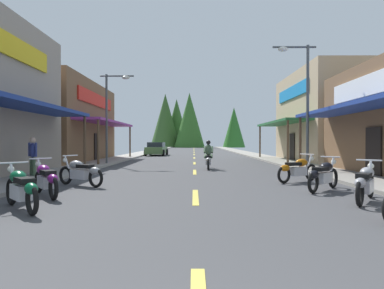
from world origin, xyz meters
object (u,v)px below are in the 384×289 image
(motorcycle_parked_right_2, at_px, (323,175))
(motorcycle_parked_left_2, at_px, (81,172))
(motorcycle_parked_right_3, at_px, (297,169))
(rider_cruising_lead, at_px, (208,157))
(streetlamp_left, at_px, (112,105))
(motorcycle_parked_right_1, at_px, (365,183))
(pedestrian_by_shop, at_px, (33,154))
(streetlamp_right, at_px, (301,89))
(parked_car_curbside, at_px, (157,149))
(motorcycle_parked_left_1, at_px, (46,179))
(motorcycle_parked_left_0, at_px, (21,188))

(motorcycle_parked_right_2, relative_size, motorcycle_parked_left_2, 0.85)
(motorcycle_parked_right_3, xyz_separation_m, rider_cruising_lead, (-3.06, 5.40, 0.17))
(streetlamp_left, xyz_separation_m, motorcycle_parked_right_1, (9.48, -12.35, -3.31))
(streetlamp_left, distance_m, pedestrian_by_shop, 8.00)
(streetlamp_right, bearing_deg, rider_cruising_lead, 163.11)
(pedestrian_by_shop, height_order, parked_car_curbside, pedestrian_by_shop)
(motorcycle_parked_right_2, distance_m, motorcycle_parked_left_1, 8.10)
(motorcycle_parked_right_2, bearing_deg, pedestrian_by_shop, 117.47)
(streetlamp_right, height_order, motorcycle_parked_left_0, streetlamp_right)
(parked_car_curbside, bearing_deg, motorcycle_parked_right_1, -159.96)
(streetlamp_right, distance_m, motorcycle_parked_left_1, 12.33)
(motorcycle_parked_left_1, height_order, rider_cruising_lead, rider_cruising_lead)
(motorcycle_parked_right_3, height_order, rider_cruising_lead, rider_cruising_lead)
(motorcycle_parked_right_2, xyz_separation_m, parked_car_curbside, (-7.93, 24.09, 0.20))
(motorcycle_parked_left_1, bearing_deg, motorcycle_parked_right_3, -107.63)
(motorcycle_parked_right_2, distance_m, motorcycle_parked_left_0, 8.25)
(streetlamp_right, bearing_deg, motorcycle_parked_left_1, -142.68)
(motorcycle_parked_right_3, distance_m, parked_car_curbside, 23.37)
(motorcycle_parked_right_2, bearing_deg, streetlamp_left, 85.30)
(pedestrian_by_shop, bearing_deg, rider_cruising_lead, -26.52)
(motorcycle_parked_left_1, bearing_deg, motorcycle_parked_right_1, -134.41)
(motorcycle_parked_left_2, bearing_deg, streetlamp_right, -120.11)
(motorcycle_parked_right_3, xyz_separation_m, motorcycle_parked_left_2, (-7.67, -1.10, 0.00))
(motorcycle_parked_right_2, relative_size, motorcycle_parked_right_3, 0.86)
(streetlamp_right, height_order, motorcycle_parked_left_1, streetlamp_right)
(motorcycle_parked_right_2, relative_size, pedestrian_by_shop, 0.95)
(motorcycle_parked_right_2, xyz_separation_m, motorcycle_parked_right_3, (-0.12, 2.06, 0.00))
(parked_car_curbside, bearing_deg, pedestrian_by_shop, 175.33)
(streetlamp_left, bearing_deg, parked_car_curbside, 84.72)
(motorcycle_parked_left_2, bearing_deg, streetlamp_left, -51.11)
(motorcycle_parked_right_2, xyz_separation_m, pedestrian_by_shop, (-10.53, 3.16, 0.49))
(motorcycle_parked_right_1, relative_size, motorcycle_parked_left_0, 1.10)
(pedestrian_by_shop, xyz_separation_m, parked_car_curbside, (2.60, 20.92, -0.29))
(motorcycle_parked_left_1, bearing_deg, streetlamp_right, -91.89)
(streetlamp_right, bearing_deg, motorcycle_parked_right_1, -97.58)
(motorcycle_parked_left_1, distance_m, parked_car_curbside, 25.15)
(motorcycle_parked_left_1, bearing_deg, motorcycle_parked_right_2, -121.64)
(motorcycle_parked_right_2, height_order, rider_cruising_lead, rider_cruising_lead)
(motorcycle_parked_right_1, relative_size, pedestrian_by_shop, 1.05)
(motorcycle_parked_left_2, height_order, pedestrian_by_shop, pedestrian_by_shop)
(motorcycle_parked_right_3, distance_m, pedestrian_by_shop, 10.48)
(motorcycle_parked_right_1, height_order, rider_cruising_lead, rider_cruising_lead)
(streetlamp_right, relative_size, motorcycle_parked_left_2, 3.32)
(motorcycle_parked_right_3, bearing_deg, streetlamp_right, 37.43)
(rider_cruising_lead, bearing_deg, motorcycle_parked_left_0, 159.21)
(motorcycle_parked_right_2, bearing_deg, motorcycle_parked_left_2, 127.16)
(streetlamp_right, distance_m, motorcycle_parked_right_1, 8.75)
(pedestrian_by_shop, bearing_deg, motorcycle_parked_left_2, -95.63)
(motorcycle_parked_left_2, xyz_separation_m, parked_car_curbside, (-0.14, 23.13, 0.20))
(motorcycle_parked_right_1, relative_size, motorcycle_parked_left_1, 1.03)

